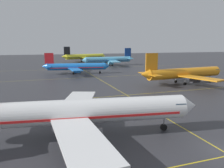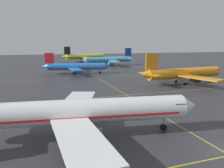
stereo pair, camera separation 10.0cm
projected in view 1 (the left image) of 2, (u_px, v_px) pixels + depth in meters
ground_plane at (219, 149)px, 31.43m from camera, size 600.00×600.00×0.00m
airliner_front_gate at (82, 112)px, 34.89m from camera, size 39.70×33.91×12.35m
airliner_second_row at (184, 73)px, 81.82m from camera, size 38.09×32.74×11.84m
airliner_third_row at (76, 67)px, 109.16m from camera, size 33.98×28.99×10.58m
airliner_far_left_stand at (109, 60)px, 151.00m from camera, size 38.64×33.26×12.01m
airliner_far_right_stand at (85, 57)px, 182.96m from camera, size 40.35×34.38×12.72m
taxiway_markings at (108, 84)px, 81.54m from camera, size 164.03×163.55×0.01m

